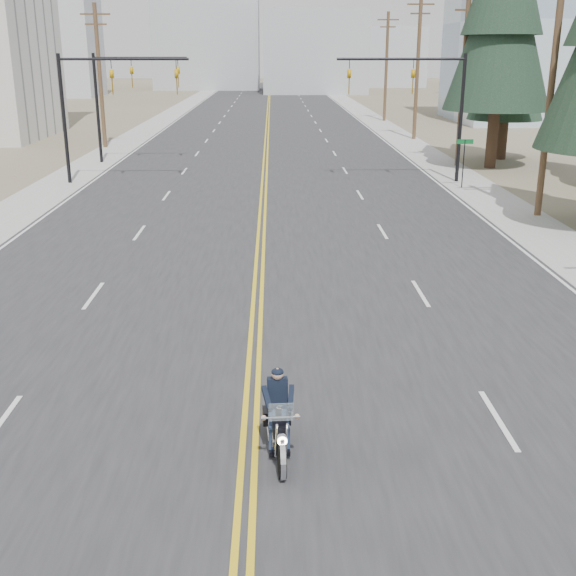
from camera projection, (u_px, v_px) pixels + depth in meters
The scene contains 21 objects.
ground_plane at pixel (243, 556), 10.65m from camera, with size 400.00×400.00×0.00m, color #776D56.
road at pixel (268, 121), 77.14m from camera, with size 20.00×200.00×0.01m, color #303033.
sidewalk_left at pixel (160, 121), 76.90m from camera, with size 3.00×200.00×0.01m, color #A5A5A0.
sidewalk_right at pixel (375, 121), 77.37m from camera, with size 3.00×200.00×0.01m, color #A5A5A0.
traffic_mast_left at pixel (99, 93), 39.32m from camera, with size 7.10×0.26×7.00m.
traffic_mast_right at pixel (426, 93), 39.69m from camera, with size 7.10×0.26×7.00m.
traffic_mast_far at pixel (122, 87), 46.93m from camera, with size 6.10×0.26×7.00m.
street_sign at pixel (464, 155), 38.80m from camera, with size 0.90×0.06×2.62m.
utility_pole_b at pixel (552, 79), 30.88m from camera, with size 2.20×0.30×11.50m.
utility_pole_c at pixel (463, 74), 45.21m from camera, with size 2.20×0.30×11.00m.
utility_pole_d at pixel (418, 66), 59.38m from camera, with size 2.20×0.30×11.50m.
utility_pole_e at pixel (386, 65), 75.60m from camera, with size 2.20×0.30×11.00m.
utility_pole_left at pixel (100, 74), 54.28m from camera, with size 2.20×0.30×10.50m.
glass_building at pixel (576, 22), 74.67m from camera, with size 24.00×16.00×20.00m, color #9EB5CC.
haze_bldg_a at pixel (51, 26), 115.73m from camera, with size 14.00×12.00×22.00m, color #B7BCC6.
haze_bldg_b at pixel (314, 52), 127.35m from camera, with size 18.00×14.00×14.00m, color #ADB2B7.
haze_bldg_c at pixel (523, 39), 113.13m from camera, with size 16.00×12.00×18.00m, color #B7BCC6.
haze_bldg_d at pixel (207, 19), 139.32m from camera, with size 20.00×15.00×26.00m, color #ADB2B7.
haze_bldg_e at pixel (388, 57), 151.76m from camera, with size 14.00×14.00×12.00m, color #B7BCC6.
motorcyclist at pixel (279, 415), 13.08m from camera, with size 0.88×2.06×1.61m, color black, non-canonical shape.
conifer_far at pixel (511, 42), 47.55m from camera, with size 5.02×5.02×13.45m.
Camera 1 is at (0.48, -8.89, 7.09)m, focal length 45.00 mm.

